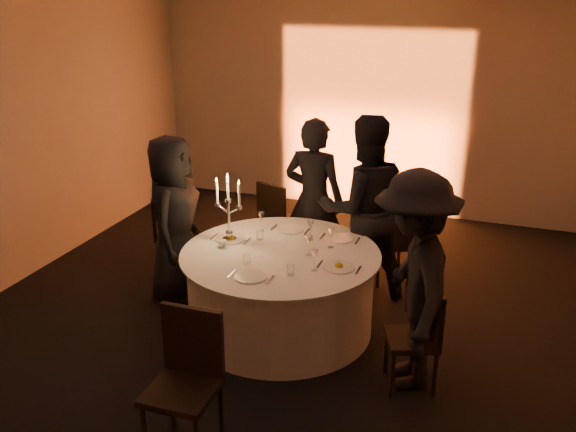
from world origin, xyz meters
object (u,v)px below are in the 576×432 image
(chair_back_left, at_px, (278,217))
(guest_back_right, at_px, (363,209))
(guest_left, at_px, (173,219))
(chair_left, at_px, (166,228))
(guest_right, at_px, (413,282))
(chair_back_right, at_px, (392,239))
(banquet_table, at_px, (281,291))
(candelabra, at_px, (229,217))
(chair_right, at_px, (421,332))
(chair_front, at_px, (187,374))
(guest_back_left, at_px, (314,200))
(coffee_cup, at_px, (223,244))

(chair_back_left, distance_m, guest_back_right, 1.29)
(chair_back_left, relative_size, guest_left, 0.55)
(chair_left, distance_m, guest_right, 3.16)
(chair_back_right, relative_size, guest_back_right, 0.47)
(guest_left, relative_size, guest_back_right, 0.90)
(banquet_table, distance_m, chair_back_right, 1.51)
(chair_back_left, relative_size, candelabra, 1.42)
(chair_right, distance_m, chair_front, 1.86)
(chair_front, bearing_deg, guest_right, 43.31)
(chair_left, distance_m, chair_front, 2.95)
(chair_front, bearing_deg, candelabra, 104.34)
(banquet_table, height_order, chair_left, chair_left)
(chair_back_left, height_order, guest_back_left, guest_back_left)
(banquet_table, relative_size, chair_right, 2.06)
(chair_back_left, relative_size, guest_back_right, 0.50)
(chair_left, height_order, guest_left, guest_left)
(coffee_cup, bearing_deg, chair_front, -73.13)
(candelabra, bearing_deg, guest_right, -16.23)
(banquet_table, distance_m, chair_left, 1.83)
(chair_front, bearing_deg, banquet_table, 87.15)
(guest_back_left, relative_size, guest_back_right, 0.94)
(chair_back_left, distance_m, guest_left, 1.39)
(guest_back_right, xyz_separation_m, coffee_cup, (-1.07, -0.99, -0.14))
(chair_right, bearing_deg, candelabra, -127.30)
(banquet_table, xyz_separation_m, guest_back_left, (-0.06, 1.16, 0.49))
(chair_left, distance_m, candelabra, 1.39)
(chair_right, xyz_separation_m, guest_back_right, (-0.82, 1.38, 0.45))
(chair_left, distance_m, guest_left, 0.76)
(chair_front, bearing_deg, guest_back_left, 88.92)
(banquet_table, distance_m, guest_back_left, 1.26)
(chair_right, distance_m, guest_back_left, 2.18)
(chair_back_right, relative_size, coffee_cup, 8.10)
(guest_left, height_order, candelabra, guest_left)
(chair_left, xyz_separation_m, coffee_cup, (1.11, -0.85, 0.32))
(coffee_cup, bearing_deg, chair_right, -11.88)
(guest_back_right, bearing_deg, chair_back_left, -54.79)
(banquet_table, relative_size, guest_back_left, 1.02)
(guest_right, xyz_separation_m, coffee_cup, (-1.79, 0.35, -0.09))
(banquet_table, bearing_deg, chair_left, 154.44)
(guest_back_left, relative_size, candelabra, 2.68)
(chair_front, bearing_deg, chair_back_right, 73.42)
(guest_back_left, bearing_deg, chair_back_right, -167.99)
(guest_left, bearing_deg, chair_front, -160.81)
(guest_back_left, height_order, guest_back_right, guest_back_right)
(chair_back_left, bearing_deg, chair_back_right, -166.42)
(chair_back_left, distance_m, chair_right, 2.70)
(chair_back_right, bearing_deg, guest_back_right, 28.54)
(chair_front, distance_m, guest_left, 2.30)
(candelabra, bearing_deg, chair_right, -16.64)
(guest_left, height_order, guest_right, guest_right)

